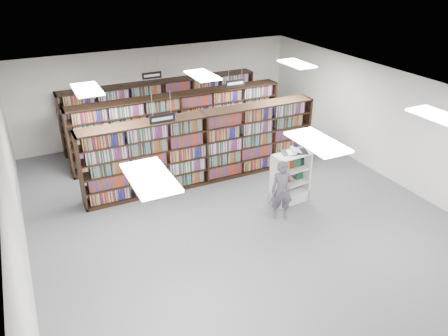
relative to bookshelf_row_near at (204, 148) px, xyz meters
name	(u,v)px	position (x,y,z in m)	size (l,w,h in m)	color
floor	(236,213)	(0.00, -2.00, -1.05)	(12.00, 12.00, 0.00)	#49494E
ceiling	(237,94)	(0.00, -2.00, 2.15)	(10.00, 12.00, 0.10)	silver
wall_back	(159,93)	(0.00, 4.00, 0.55)	(10.00, 0.10, 3.20)	silver
wall_front	(442,329)	(0.00, -8.00, 0.55)	(10.00, 0.10, 3.20)	silver
wall_left	(14,204)	(-5.00, -2.00, 0.55)	(0.10, 12.00, 3.20)	silver
wall_right	(390,125)	(5.00, -2.00, 0.55)	(0.10, 12.00, 3.20)	silver
bookshelf_row_near	(204,148)	(0.00, 0.00, 0.00)	(7.00, 0.60, 2.10)	black
bookshelf_row_mid	(179,125)	(0.00, 2.00, 0.00)	(7.00, 0.60, 2.10)	black
bookshelf_row_far	(162,110)	(0.00, 3.70, 0.00)	(7.00, 0.60, 2.10)	black
aisle_sign_left	(162,118)	(-1.50, -1.00, 1.48)	(0.65, 0.02, 0.80)	#B2B2B7
aisle_sign_right	(235,83)	(1.50, 1.00, 1.48)	(0.65, 0.02, 0.80)	#B2B2B7
aisle_sign_center	(152,75)	(-0.50, 3.00, 1.48)	(0.65, 0.02, 0.80)	#B2B2B7
troffer_front_left	(150,177)	(-3.00, -5.00, 2.11)	(0.60, 1.20, 0.04)	white
troffer_front_center	(317,142)	(0.00, -5.00, 2.11)	(0.60, 1.20, 0.04)	white
troffer_front_right	(439,116)	(3.00, -5.00, 2.11)	(0.60, 1.20, 0.04)	white
troffer_back_left	(87,89)	(-3.00, 0.00, 2.11)	(0.60, 1.20, 0.04)	white
troffer_back_center	(202,75)	(0.00, 0.00, 2.11)	(0.60, 1.20, 0.04)	white
troffer_back_right	(297,64)	(3.00, 0.00, 2.11)	(0.60, 1.20, 0.04)	white
endcap_display	(289,185)	(1.57, -2.07, -0.57)	(1.04, 0.58, 1.41)	silver
open_book	(294,151)	(1.68, -2.03, 0.39)	(0.77, 0.58, 0.13)	black
shopper	(282,191)	(0.93, -2.70, -0.27)	(0.57, 0.38, 1.57)	#534F5A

